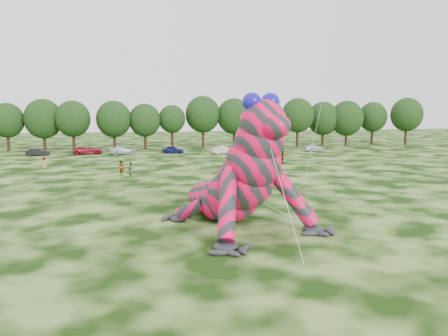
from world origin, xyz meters
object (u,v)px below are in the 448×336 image
tree_7 (114,126)px  tree_6 (73,126)px  tree_13 (298,122)px  spectator_2 (273,156)px  tree_12 (264,125)px  spectator_5 (258,173)px  car_1 (38,152)px  tree_8 (145,127)px  car_7 (314,148)px  flying_kite (342,9)px  tree_16 (372,123)px  spectator_3 (283,157)px  car_4 (173,150)px  tree_5 (44,125)px  inflatable_gecko (223,158)px  spectator_0 (121,168)px  car_2 (88,150)px  spectator_1 (131,169)px  tree_9 (172,127)px  spectator_4 (44,163)px  car_5 (224,150)px  tree_15 (347,123)px  car_3 (122,150)px  tree_4 (7,127)px  tree_10 (203,122)px  car_6 (271,147)px

tree_7 → tree_6: bearing=-179.1°
tree_13 → spectator_2: bearing=-118.0°
tree_12 → spectator_5: 42.25m
tree_12 → car_1: (-42.50, -8.49, -3.86)m
tree_8 → car_7: size_ratio=2.05×
flying_kite → tree_16: 60.34m
spectator_3 → car_4: bearing=75.8°
tree_12 → tree_5: bearing=179.1°
car_1 → car_7: 49.30m
inflatable_gecko → tree_7: size_ratio=1.94×
spectator_0 → car_2: bearing=-44.3°
spectator_3 → spectator_1: bearing=143.4°
tree_9 → car_2: size_ratio=1.68×
tree_9 → spectator_5: (6.71, -39.88, -3.54)m
inflatable_gecko → spectator_4: inflatable_gecko is taller
car_5 → spectator_5: (-1.58, -28.66, 0.09)m
tree_8 → tree_6: bearing=-178.7°
spectator_3 → spectator_5: (-7.59, -14.11, -0.09)m
inflatable_gecko → car_4: 47.72m
inflatable_gecko → tree_9: (0.46, 56.24, -0.25)m
tree_15 → spectator_2: 35.01m
spectator_5 → tree_7: bearing=71.6°
car_3 → spectator_4: spectator_4 is taller
tree_5 → car_4: bearing=-22.4°
tree_7 → tree_4: bearing=174.4°
tree_5 → spectator_4: size_ratio=6.04×
tree_9 → tree_10: tree_10 is taller
car_5 → car_7: bearing=-94.0°
spectator_2 → spectator_3: size_ratio=1.01×
car_3 → spectator_5: size_ratio=2.92×
tree_5 → tree_12: tree_5 is taller
car_6 → tree_6: bearing=66.6°
spectator_3 → car_3: bearing=88.8°
car_5 → spectator_1: (-15.79, -21.88, 0.09)m
tree_15 → car_2: size_ratio=1.86×
tree_10 → tree_13: size_ratio=1.04×
tree_8 → spectator_1: tree_8 is taller
car_1 → inflatable_gecko: bearing=-147.6°
tree_5 → tree_9: tree_5 is taller
flying_kite → car_4: (-13.00, 38.93, -16.61)m
car_6 → spectator_3: spectator_3 is taller
car_7 → car_6: bearing=67.0°
inflatable_gecko → flying_kite: flying_kite is taller
spectator_2 → spectator_5: size_ratio=1.12×
tree_15 → car_1: bearing=-172.0°
flying_kite → tree_8: flying_kite is taller
tree_13 → tree_7: bearing=-179.5°
tree_15 → spectator_3: tree_15 is taller
spectator_4 → spectator_0: bearing=32.5°
tree_6 → tree_7: size_ratio=1.00×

